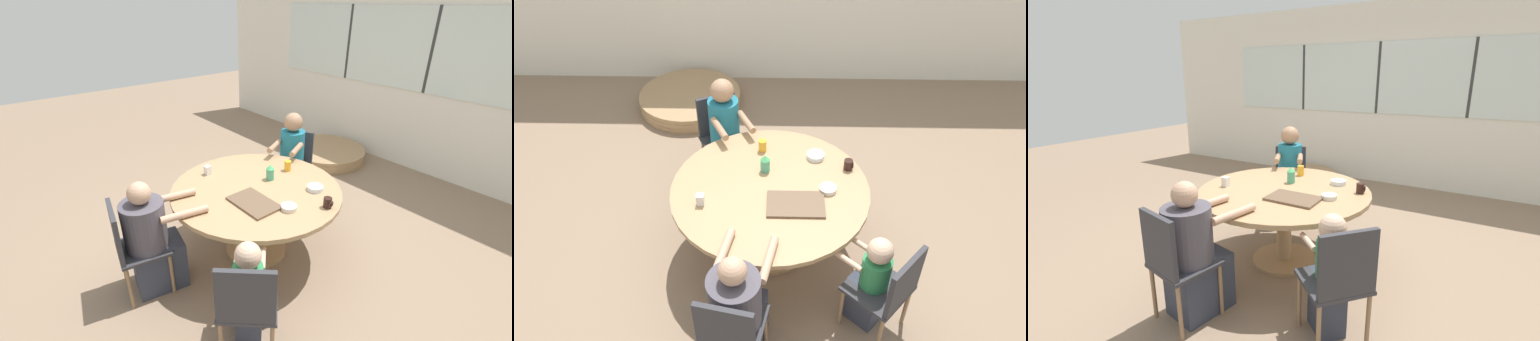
% 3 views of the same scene
% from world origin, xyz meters
% --- Properties ---
extents(ground_plane, '(16.00, 16.00, 0.00)m').
position_xyz_m(ground_plane, '(0.00, 0.00, 0.00)').
color(ground_plane, '#8C725B').
extents(wall_back_with_windows, '(8.40, 0.08, 2.80)m').
position_xyz_m(wall_back_with_windows, '(0.00, 3.01, 1.42)').
color(wall_back_with_windows, white).
rests_on(wall_back_with_windows, ground_plane).
extents(dining_table, '(1.56, 1.56, 0.72)m').
position_xyz_m(dining_table, '(0.00, 0.00, 0.60)').
color(dining_table, tan).
rests_on(dining_table, ground_plane).
extents(chair_for_woman_green_shirt, '(0.53, 0.53, 0.86)m').
position_xyz_m(chair_for_woman_green_shirt, '(-0.50, 1.04, 0.52)').
color(chair_for_woman_green_shirt, '#333338').
rests_on(chair_for_woman_green_shirt, ground_plane).
extents(chair_for_man_blue_shirt, '(0.47, 0.47, 0.86)m').
position_xyz_m(chair_for_man_blue_shirt, '(-0.23, -1.13, 0.52)').
color(chair_for_man_blue_shirt, '#333338').
rests_on(chair_for_man_blue_shirt, ground_plane).
extents(chair_for_toddler, '(0.57, 0.57, 0.86)m').
position_xyz_m(chair_for_toddler, '(0.85, -0.78, 0.52)').
color(chair_for_toddler, '#333338').
rests_on(chair_for_toddler, ground_plane).
extents(person_woman_green_shirt, '(0.48, 0.58, 1.15)m').
position_xyz_m(person_woman_green_shirt, '(-0.43, 0.89, 0.53)').
color(person_woman_green_shirt, '#333847').
rests_on(person_woman_green_shirt, ground_plane).
extents(person_man_blue_shirt, '(0.46, 0.69, 1.03)m').
position_xyz_m(person_man_blue_shirt, '(-0.20, -0.96, 0.45)').
color(person_man_blue_shirt, '#333847').
rests_on(person_man_blue_shirt, ground_plane).
extents(person_toddler, '(0.41, 0.40, 0.88)m').
position_xyz_m(person_toddler, '(0.73, -0.68, 0.42)').
color(person_toddler, '#333847').
rests_on(person_toddler, ground_plane).
extents(food_tray_dark, '(0.44, 0.28, 0.02)m').
position_xyz_m(food_tray_dark, '(0.20, -0.19, 0.73)').
color(food_tray_dark, brown).
rests_on(food_tray_dark, dining_table).
extents(coffee_mug, '(0.08, 0.07, 0.09)m').
position_xyz_m(coffee_mug, '(0.64, 0.25, 0.76)').
color(coffee_mug, black).
rests_on(coffee_mug, dining_table).
extents(sippy_cup, '(0.08, 0.08, 0.15)m').
position_xyz_m(sippy_cup, '(-0.04, 0.21, 0.80)').
color(sippy_cup, '#4CA57F').
rests_on(sippy_cup, dining_table).
extents(juice_glass, '(0.07, 0.07, 0.10)m').
position_xyz_m(juice_glass, '(-0.07, 0.48, 0.77)').
color(juice_glass, gold).
rests_on(juice_glass, dining_table).
extents(milk_carton_small, '(0.06, 0.06, 0.09)m').
position_xyz_m(milk_carton_small, '(-0.52, -0.19, 0.76)').
color(milk_carton_small, silver).
rests_on(milk_carton_small, dining_table).
extents(bowl_white_shallow, '(0.15, 0.15, 0.04)m').
position_xyz_m(bowl_white_shallow, '(0.37, 0.39, 0.74)').
color(bowl_white_shallow, silver).
rests_on(bowl_white_shallow, dining_table).
extents(bowl_cereal, '(0.13, 0.13, 0.04)m').
position_xyz_m(bowl_cereal, '(0.45, -0.02, 0.74)').
color(bowl_cereal, silver).
rests_on(bowl_cereal, dining_table).
extents(folded_table_stack, '(1.21, 1.21, 0.18)m').
position_xyz_m(folded_table_stack, '(-1.02, 2.28, 0.09)').
color(folded_table_stack, tan).
rests_on(folded_table_stack, ground_plane).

